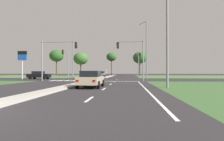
{
  "coord_description": "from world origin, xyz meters",
  "views": [
    {
      "loc": [
        5.47,
        -5.68,
        1.39
      ],
      "look_at": [
        2.41,
        31.06,
        1.62
      ],
      "focal_mm": 31.84,
      "sensor_mm": 36.0,
      "label": 1
    }
  ],
  "objects_px": {
    "street_lamp_second": "(146,47)",
    "treeline_near": "(57,56)",
    "traffic_signal_near_left": "(55,53)",
    "treeline_second": "(81,59)",
    "street_lamp_near": "(168,20)",
    "traffic_signal_far_right": "(139,61)",
    "treeline_third": "(111,57)",
    "pedestrian_at_median": "(106,72)",
    "fuel_price_totem": "(22,59)",
    "street_lamp_third": "(73,55)",
    "car_black_third": "(39,75)",
    "traffic_signal_near_right": "(134,53)",
    "treeline_fourth": "(140,58)",
    "car_navy_near": "(94,75)",
    "car_beige_second": "(91,79)",
    "car_grey_fourth": "(101,74)",
    "traffic_signal_far_left": "(66,59)"
  },
  "relations": [
    {
      "from": "car_navy_near",
      "to": "fuel_price_totem",
      "type": "bearing_deg",
      "value": 29.57
    },
    {
      "from": "car_navy_near",
      "to": "traffic_signal_near_left",
      "type": "height_order",
      "value": "traffic_signal_near_left"
    },
    {
      "from": "car_black_third",
      "to": "car_grey_fourth",
      "type": "xyz_separation_m",
      "value": [
        9.04,
        19.84,
        0.02
      ]
    },
    {
      "from": "pedestrian_at_median",
      "to": "fuel_price_totem",
      "type": "xyz_separation_m",
      "value": [
        -15.51,
        -7.88,
        2.73
      ]
    },
    {
      "from": "traffic_signal_far_left",
      "to": "street_lamp_near",
      "type": "relative_size",
      "value": 0.57
    },
    {
      "from": "street_lamp_near",
      "to": "traffic_signal_far_left",
      "type": "bearing_deg",
      "value": 125.41
    },
    {
      "from": "treeline_near",
      "to": "street_lamp_near",
      "type": "bearing_deg",
      "value": -60.28
    },
    {
      "from": "car_grey_fourth",
      "to": "treeline_second",
      "type": "xyz_separation_m",
      "value": [
        -9.05,
        12.99,
        5.27
      ]
    },
    {
      "from": "traffic_signal_far_right",
      "to": "traffic_signal_near_right",
      "type": "bearing_deg",
      "value": -96.94
    },
    {
      "from": "pedestrian_at_median",
      "to": "fuel_price_totem",
      "type": "relative_size",
      "value": 0.33
    },
    {
      "from": "car_beige_second",
      "to": "treeline_near",
      "type": "relative_size",
      "value": 0.48
    },
    {
      "from": "traffic_signal_near_right",
      "to": "street_lamp_near",
      "type": "bearing_deg",
      "value": -76.75
    },
    {
      "from": "traffic_signal_near_left",
      "to": "treeline_second",
      "type": "relative_size",
      "value": 0.74
    },
    {
      "from": "car_grey_fourth",
      "to": "treeline_second",
      "type": "bearing_deg",
      "value": -55.13
    },
    {
      "from": "traffic_signal_near_left",
      "to": "traffic_signal_near_right",
      "type": "xyz_separation_m",
      "value": [
        11.88,
        -0.0,
        -0.16
      ]
    },
    {
      "from": "car_black_third",
      "to": "treeline_third",
      "type": "bearing_deg",
      "value": 161.97
    },
    {
      "from": "car_grey_fourth",
      "to": "street_lamp_third",
      "type": "distance_m",
      "value": 9.96
    },
    {
      "from": "traffic_signal_far_left",
      "to": "traffic_signal_near_right",
      "type": "bearing_deg",
      "value": -40.48
    },
    {
      "from": "street_lamp_second",
      "to": "pedestrian_at_median",
      "type": "bearing_deg",
      "value": 138.18
    },
    {
      "from": "street_lamp_third",
      "to": "car_black_third",
      "type": "bearing_deg",
      "value": -99.95
    },
    {
      "from": "traffic_signal_far_right",
      "to": "treeline_near",
      "type": "distance_m",
      "value": 39.34
    },
    {
      "from": "pedestrian_at_median",
      "to": "treeline_near",
      "type": "xyz_separation_m",
      "value": [
        -20.14,
        23.06,
        5.76
      ]
    },
    {
      "from": "car_beige_second",
      "to": "treeline_fourth",
      "type": "bearing_deg",
      "value": 81.8
    },
    {
      "from": "treeline_second",
      "to": "traffic_signal_near_left",
      "type": "bearing_deg",
      "value": -81.86
    },
    {
      "from": "traffic_signal_near_right",
      "to": "treeline_third",
      "type": "xyz_separation_m",
      "value": [
        -6.74,
        40.1,
        2.47
      ]
    },
    {
      "from": "street_lamp_near",
      "to": "traffic_signal_far_right",
      "type": "bearing_deg",
      "value": 93.38
    },
    {
      "from": "traffic_signal_far_left",
      "to": "street_lamp_near",
      "type": "bearing_deg",
      "value": -54.59
    },
    {
      "from": "street_lamp_near",
      "to": "pedestrian_at_median",
      "type": "xyz_separation_m",
      "value": [
        -8.71,
        27.49,
        -4.67
      ]
    },
    {
      "from": "traffic_signal_far_right",
      "to": "treeline_fourth",
      "type": "xyz_separation_m",
      "value": [
        1.6,
        25.96,
        2.4
      ]
    },
    {
      "from": "street_lamp_third",
      "to": "treeline_fourth",
      "type": "height_order",
      "value": "street_lamp_third"
    },
    {
      "from": "treeline_third",
      "to": "pedestrian_at_median",
      "type": "bearing_deg",
      "value": -88.26
    },
    {
      "from": "traffic_signal_far_right",
      "to": "traffic_signal_far_left",
      "type": "xyz_separation_m",
      "value": [
        -15.2,
        0.64,
        0.52
      ]
    },
    {
      "from": "car_grey_fourth",
      "to": "treeline_second",
      "type": "height_order",
      "value": "treeline_second"
    },
    {
      "from": "traffic_signal_near_left",
      "to": "traffic_signal_near_right",
      "type": "relative_size",
      "value": 1.02
    },
    {
      "from": "traffic_signal_near_right",
      "to": "street_lamp_third",
      "type": "distance_m",
      "value": 25.99
    },
    {
      "from": "treeline_fourth",
      "to": "car_beige_second",
      "type": "bearing_deg",
      "value": -98.2
    },
    {
      "from": "car_beige_second",
      "to": "car_grey_fourth",
      "type": "xyz_separation_m",
      "value": [
        -4.43,
        38.47,
        0.03
      ]
    },
    {
      "from": "traffic_signal_near_left",
      "to": "treeline_third",
      "type": "height_order",
      "value": "treeline_third"
    },
    {
      "from": "traffic_signal_near_right",
      "to": "treeline_fourth",
      "type": "height_order",
      "value": "treeline_fourth"
    },
    {
      "from": "pedestrian_at_median",
      "to": "traffic_signal_near_left",
      "type": "bearing_deg",
      "value": -31.06
    },
    {
      "from": "car_navy_near",
      "to": "street_lamp_second",
      "type": "height_order",
      "value": "street_lamp_second"
    },
    {
      "from": "car_beige_second",
      "to": "traffic_signal_near_left",
      "type": "distance_m",
      "value": 14.54
    },
    {
      "from": "car_navy_near",
      "to": "traffic_signal_far_right",
      "type": "xyz_separation_m",
      "value": [
        9.95,
        -4.32,
        2.86
      ]
    },
    {
      "from": "street_lamp_second",
      "to": "treeline_near",
      "type": "distance_m",
      "value": 41.98
    },
    {
      "from": "street_lamp_third",
      "to": "pedestrian_at_median",
      "type": "xyz_separation_m",
      "value": [
        9.05,
        -5.09,
        -4.53
      ]
    },
    {
      "from": "street_lamp_second",
      "to": "treeline_near",
      "type": "height_order",
      "value": "street_lamp_second"
    },
    {
      "from": "traffic_signal_far_right",
      "to": "traffic_signal_near_right",
      "type": "relative_size",
      "value": 0.88
    },
    {
      "from": "treeline_fourth",
      "to": "traffic_signal_near_right",
      "type": "bearing_deg",
      "value": -94.56
    },
    {
      "from": "fuel_price_totem",
      "to": "treeline_fourth",
      "type": "distance_m",
      "value": 38.0
    },
    {
      "from": "street_lamp_second",
      "to": "treeline_fourth",
      "type": "height_order",
      "value": "street_lamp_second"
    }
  ]
}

